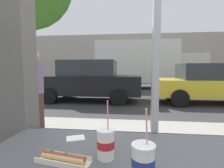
{
  "coord_description": "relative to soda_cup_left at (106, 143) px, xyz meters",
  "views": [
    {
      "loc": [
        -0.18,
        -1.21,
        1.41
      ],
      "look_at": [
        -0.63,
        2.82,
        1.03
      ],
      "focal_mm": 27.33,
      "sensor_mm": 36.0,
      "label": 1
    }
  ],
  "objects": [
    {
      "name": "soda_cup_left",
      "position": [
        0.0,
        0.0,
        0.0
      ],
      "size": [
        0.1,
        0.1,
        0.31
      ],
      "color": "silver",
      "rests_on": "window_counter"
    },
    {
      "name": "parked_car_black",
      "position": [
        -1.7,
        6.31,
        -0.13
      ],
      "size": [
        4.39,
        1.98,
        1.73
      ],
      "color": "black",
      "rests_on": "ground"
    },
    {
      "name": "soda_cup_right",
      "position": [
        0.18,
        -0.15,
        -0.0
      ],
      "size": [
        0.1,
        0.1,
        0.31
      ],
      "color": "silver",
      "rests_on": "window_counter"
    },
    {
      "name": "napkin_wrapper",
      "position": [
        -0.24,
        0.23,
        -0.08
      ],
      "size": [
        0.14,
        0.13,
        0.0
      ],
      "primitive_type": "cube",
      "rotation": [
        0.0,
        0.0,
        0.38
      ],
      "color": "white",
      "rests_on": "window_counter"
    },
    {
      "name": "box_truck",
      "position": [
        1.13,
        11.36,
        0.72
      ],
      "size": [
        7.22,
        2.44,
        3.22
      ],
      "color": "silver",
      "rests_on": "ground"
    },
    {
      "name": "window_wall",
      "position": [
        0.31,
        0.44,
        0.79
      ],
      "size": [
        2.76,
        0.2,
        2.9
      ],
      "color": "#56544F",
      "rests_on": "ground"
    },
    {
      "name": "pedestrian",
      "position": [
        -1.62,
        2.05,
        0.03
      ],
      "size": [
        0.32,
        0.32,
        1.63
      ],
      "color": "#492C27",
      "rests_on": "sidewalk_strip"
    },
    {
      "name": "ground_plane",
      "position": [
        0.31,
        8.36,
        -1.01
      ],
      "size": [
        60.0,
        60.0,
        0.0
      ],
      "primitive_type": "plane",
      "color": "#38383A"
    },
    {
      "name": "building_facade_far",
      "position": [
        0.31,
        19.2,
        1.59
      ],
      "size": [
        28.0,
        1.2,
        5.21
      ],
      "primitive_type": "cube",
      "color": "#A89E8E",
      "rests_on": "ground"
    },
    {
      "name": "parked_car_yellow",
      "position": [
        3.21,
        6.31,
        -0.2
      ],
      "size": [
        4.32,
        1.94,
        1.58
      ],
      "color": "gold",
      "rests_on": "ground"
    },
    {
      "name": "hotdog_tray_near",
      "position": [
        -0.21,
        -0.07,
        -0.06
      ],
      "size": [
        0.29,
        0.14,
        0.05
      ],
      "color": "beige",
      "rests_on": "window_counter"
    },
    {
      "name": "sidewalk_strip",
      "position": [
        0.31,
        1.96,
        -0.96
      ],
      "size": [
        16.0,
        2.8,
        0.11
      ],
      "primitive_type": "cube",
      "color": "#9E998E",
      "rests_on": "ground"
    }
  ]
}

